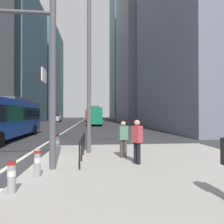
% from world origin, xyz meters
% --- Properties ---
extents(ground_plane, '(160.00, 160.00, 0.00)m').
position_xyz_m(ground_plane, '(0.00, 20.00, 0.00)').
color(ground_plane, '#303033').
extents(median_island, '(9.00, 10.00, 0.15)m').
position_xyz_m(median_island, '(5.50, -1.00, 0.07)').
color(median_island, gray).
rests_on(median_island, ground).
extents(lane_centre_line, '(0.20, 80.00, 0.01)m').
position_xyz_m(lane_centre_line, '(0.00, 30.00, 0.01)').
color(lane_centre_line, beige).
rests_on(lane_centre_line, ground).
extents(office_tower_left_mid, '(12.77, 19.06, 29.18)m').
position_xyz_m(office_tower_left_mid, '(-16.00, 38.37, 14.59)').
color(office_tower_left_mid, slate).
rests_on(office_tower_left_mid, ground).
extents(office_tower_left_far, '(13.25, 23.82, 32.34)m').
position_xyz_m(office_tower_left_far, '(-16.00, 64.32, 16.17)').
color(office_tower_left_far, slate).
rests_on(office_tower_left_far, ground).
extents(office_tower_right_mid, '(13.30, 21.61, 40.28)m').
position_xyz_m(office_tower_right_mid, '(17.00, 42.15, 20.14)').
color(office_tower_right_mid, gray).
rests_on(office_tower_right_mid, ground).
extents(office_tower_right_far, '(13.04, 22.75, 56.54)m').
position_xyz_m(office_tower_right_far, '(17.00, 68.86, 28.27)').
color(office_tower_right_far, slate).
rests_on(office_tower_right_far, ground).
extents(city_bus_blue_oncoming, '(2.82, 11.39, 3.40)m').
position_xyz_m(city_bus_blue_oncoming, '(-3.63, 7.99, 1.84)').
color(city_bus_blue_oncoming, '#14389E').
rests_on(city_bus_blue_oncoming, ground).
extents(city_bus_red_receding, '(2.89, 11.72, 3.40)m').
position_xyz_m(city_bus_red_receding, '(3.34, 29.07, 1.84)').
color(city_bus_red_receding, '#198456').
rests_on(city_bus_red_receding, ground).
extents(city_bus_red_distant, '(2.75, 10.75, 3.40)m').
position_xyz_m(city_bus_red_distant, '(2.51, 45.29, 1.84)').
color(city_bus_red_distant, red).
rests_on(city_bus_red_distant, ground).
extents(car_oncoming_mid, '(2.12, 4.26, 1.94)m').
position_xyz_m(car_oncoming_mid, '(-5.91, 42.20, 0.99)').
color(car_oncoming_mid, silver).
rests_on(car_oncoming_mid, ground).
extents(car_receding_near, '(2.13, 4.55, 1.94)m').
position_xyz_m(car_receding_near, '(2.02, 54.96, 0.99)').
color(car_receding_near, '#232838').
rests_on(car_receding_near, ground).
extents(car_receding_far, '(2.17, 4.38, 1.94)m').
position_xyz_m(car_receding_far, '(2.88, 58.20, 0.99)').
color(car_receding_far, gold).
rests_on(car_receding_far, ground).
extents(street_lamp_post, '(5.50, 0.32, 8.00)m').
position_xyz_m(street_lamp_post, '(3.05, 1.60, 5.28)').
color(street_lamp_post, '#56565B').
rests_on(street_lamp_post, median_island).
extents(bollard_left, '(0.20, 0.20, 0.77)m').
position_xyz_m(bollard_left, '(1.32, -3.12, 0.58)').
color(bollard_left, '#99999E').
rests_on(bollard_left, median_island).
extents(bollard_right, '(0.20, 0.20, 0.80)m').
position_xyz_m(bollard_right, '(1.59, -1.93, 0.60)').
color(bollard_right, '#99999E').
rests_on(bollard_right, median_island).
extents(bollard_back, '(0.20, 0.20, 0.91)m').
position_xyz_m(bollard_back, '(1.58, 1.39, 0.66)').
color(bollard_back, '#99999E').
rests_on(bollard_back, median_island).
extents(pedestrian_railing, '(0.06, 3.63, 0.98)m').
position_xyz_m(pedestrian_railing, '(2.80, 0.49, 0.86)').
color(pedestrian_railing, black).
rests_on(pedestrian_railing, median_island).
extents(pedestrian_waiting, '(0.40, 0.45, 1.67)m').
position_xyz_m(pedestrian_waiting, '(4.92, -0.69, 1.07)').
color(pedestrian_waiting, black).
rests_on(pedestrian_waiting, median_island).
extents(pedestrian_walking, '(0.41, 0.30, 1.58)m').
position_xyz_m(pedestrian_walking, '(4.56, 0.43, 1.02)').
color(pedestrian_walking, '#423D38').
rests_on(pedestrian_walking, median_island).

